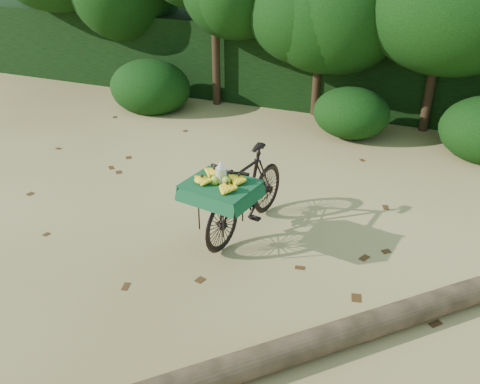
% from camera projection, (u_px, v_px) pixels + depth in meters
% --- Properties ---
extents(ground, '(80.00, 80.00, 0.00)m').
position_uv_depth(ground, '(174.00, 228.00, 6.99)').
color(ground, '#D0B96F').
rests_on(ground, ground).
extents(vendor_bicycle, '(0.96, 1.98, 1.16)m').
position_uv_depth(vendor_bicycle, '(245.00, 192.00, 6.67)').
color(vendor_bicycle, black).
rests_on(vendor_bicycle, ground).
extents(fallen_log, '(2.93, 2.99, 0.28)m').
position_uv_depth(fallen_log, '(331.00, 338.00, 4.93)').
color(fallen_log, brown).
rests_on(fallen_log, ground).
extents(hedge_backdrop, '(26.00, 1.80, 1.80)m').
position_uv_depth(hedge_backdrop, '(307.00, 62.00, 11.72)').
color(hedge_backdrop, black).
rests_on(hedge_backdrop, ground).
extents(tree_row, '(14.50, 2.00, 4.00)m').
position_uv_depth(tree_row, '(270.00, 16.00, 10.78)').
color(tree_row, black).
rests_on(tree_row, ground).
extents(bush_clumps, '(8.80, 1.70, 0.90)m').
position_uv_depth(bush_clumps, '(301.00, 109.00, 10.12)').
color(bush_clumps, black).
rests_on(bush_clumps, ground).
extents(leaf_litter, '(7.00, 7.30, 0.01)m').
position_uv_depth(leaf_litter, '(195.00, 206.00, 7.52)').
color(leaf_litter, '#442812').
rests_on(leaf_litter, ground).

